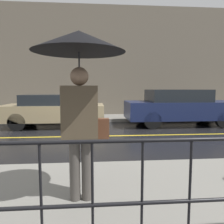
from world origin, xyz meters
TOP-DOWN VIEW (x-y plane):
  - ground_plane at (0.00, 0.00)m, footprint 80.00×80.00m
  - sidewalk_near at (0.00, -4.37)m, footprint 28.00×2.68m
  - sidewalk_far at (0.00, 4.04)m, footprint 28.00×2.03m
  - lane_marking at (0.00, 0.00)m, footprint 25.20×0.12m
  - building_storefront at (0.00, 5.21)m, footprint 28.00×0.30m
  - railing_foreground at (-0.00, -5.46)m, footprint 12.00×0.04m
  - pedestrian at (0.06, -4.48)m, footprint 1.15×1.15m
  - car_tan at (-1.45, 1.97)m, footprint 4.07×1.76m
  - car_navy at (3.99, 1.97)m, footprint 4.79×1.87m

SIDE VIEW (x-z plane):
  - ground_plane at x=0.00m, z-range 0.00..0.00m
  - lane_marking at x=0.00m, z-range 0.00..0.01m
  - sidewalk_near at x=0.00m, z-range 0.00..0.15m
  - sidewalk_far at x=0.00m, z-range 0.00..0.15m
  - car_tan at x=-1.45m, z-range 0.03..1.39m
  - railing_foreground at x=0.00m, z-range 0.29..1.32m
  - car_navy at x=3.99m, z-range 0.03..1.58m
  - pedestrian at x=0.06m, z-range 0.81..2.96m
  - building_storefront at x=0.00m, z-range 0.00..6.13m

